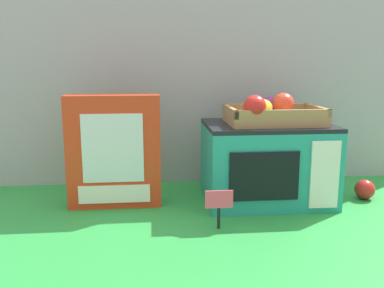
{
  "coord_description": "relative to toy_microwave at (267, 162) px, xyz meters",
  "views": [
    {
      "loc": [
        -0.17,
        -1.15,
        0.41
      ],
      "look_at": [
        -0.05,
        0.01,
        0.18
      ],
      "focal_mm": 38.36,
      "sensor_mm": 36.0,
      "label": 1
    }
  ],
  "objects": [
    {
      "name": "loose_toy_apple",
      "position": [
        0.3,
        -0.02,
        -0.09
      ],
      "size": [
        0.06,
        0.06,
        0.06
      ],
      "primitive_type": "sphere",
      "color": "red",
      "rests_on": "ground"
    },
    {
      "name": "food_groups_crate",
      "position": [
        0.0,
        -0.02,
        0.15
      ],
      "size": [
        0.27,
        0.19,
        0.09
      ],
      "color": "#A37F51",
      "rests_on": "toy_microwave"
    },
    {
      "name": "cookie_set_box",
      "position": [
        -0.45,
        0.0,
        0.04
      ],
      "size": [
        0.26,
        0.08,
        0.32
      ],
      "color": "red",
      "rests_on": "ground"
    },
    {
      "name": "display_back_panel",
      "position": [
        -0.17,
        0.24,
        0.27
      ],
      "size": [
        1.61,
        0.03,
        0.78
      ],
      "primitive_type": "cube",
      "color": "#A0A3A8",
      "rests_on": "ground"
    },
    {
      "name": "toy_microwave",
      "position": [
        0.0,
        0.0,
        0.0
      ],
      "size": [
        0.37,
        0.27,
        0.24
      ],
      "color": "teal",
      "rests_on": "ground"
    },
    {
      "name": "price_sign",
      "position": [
        -0.18,
        -0.21,
        -0.05
      ],
      "size": [
        0.07,
        0.01,
        0.1
      ],
      "color": "black",
      "rests_on": "ground"
    },
    {
      "name": "ground_plane",
      "position": [
        -0.17,
        -0.01,
        -0.12
      ],
      "size": [
        1.7,
        1.7,
        0.0
      ],
      "primitive_type": "plane",
      "color": "green",
      "rests_on": "ground"
    }
  ]
}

